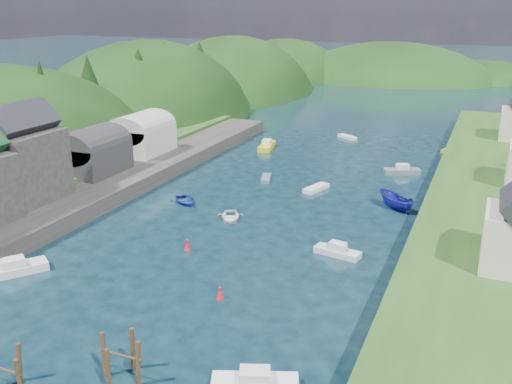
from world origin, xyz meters
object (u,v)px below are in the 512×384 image
at_px(piling_cluster_far, 121,363).
at_px(piling_cluster_near, 5,377).
at_px(channel_buoy_near, 220,293).
at_px(channel_buoy_far, 187,245).

bearing_deg(piling_cluster_far, piling_cluster_near, -147.76).
xyz_separation_m(piling_cluster_near, channel_buoy_near, (7.32, 16.28, -0.64)).
distance_m(channel_buoy_near, channel_buoy_far, 10.86).
bearing_deg(piling_cluster_near, channel_buoy_near, 65.80).
distance_m(piling_cluster_far, channel_buoy_near, 12.49).
bearing_deg(channel_buoy_far, piling_cluster_far, -72.53).
bearing_deg(channel_buoy_far, piling_cluster_near, -89.48).
relative_size(piling_cluster_near, channel_buoy_far, 3.07).
relative_size(piling_cluster_near, channel_buoy_near, 3.07).
height_order(piling_cluster_far, channel_buoy_near, piling_cluster_far).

